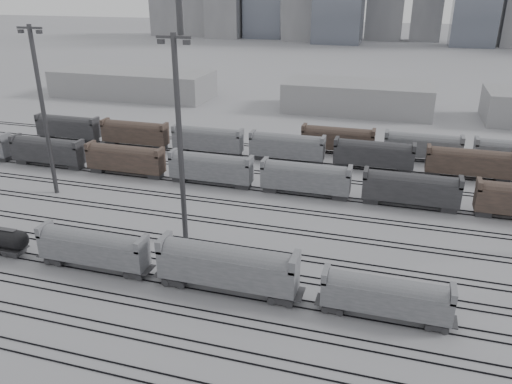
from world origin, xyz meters
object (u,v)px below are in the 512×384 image
(hopper_car_a, at_px, (93,247))
(hopper_car_b, at_px, (227,265))
(light_mast_c, at_px, (180,139))
(hopper_car_c, at_px, (386,295))

(hopper_car_a, xyz_separation_m, hopper_car_b, (17.59, 0.00, 0.45))
(hopper_car_b, bearing_deg, light_mast_c, 134.27)
(hopper_car_b, bearing_deg, hopper_car_a, 180.00)
(hopper_car_c, bearing_deg, light_mast_c, 159.85)
(hopper_car_a, relative_size, hopper_car_b, 0.88)
(hopper_car_a, height_order, hopper_car_c, hopper_car_a)
(hopper_car_b, height_order, light_mast_c, light_mast_c)
(hopper_car_b, xyz_separation_m, light_mast_c, (-9.82, 10.08, 11.16))
(light_mast_c, bearing_deg, hopper_car_c, -20.15)
(hopper_car_b, relative_size, light_mast_c, 0.59)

